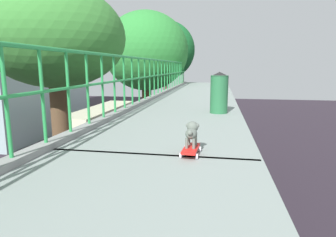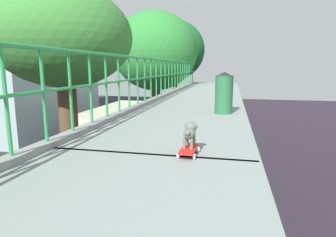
% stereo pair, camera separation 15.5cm
% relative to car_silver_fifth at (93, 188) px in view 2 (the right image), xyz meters
% --- Properties ---
extents(overpass_deck, '(2.76, 34.75, 0.49)m').
position_rel_car_silver_fifth_xyz_m(overpass_deck, '(5.56, -10.50, 4.75)').
color(overpass_deck, gray).
rests_on(overpass_deck, bridge_pier).
extents(car_silver_fifth, '(2.00, 3.91, 1.43)m').
position_rel_car_silver_fifth_xyz_m(car_silver_fifth, '(0.00, 0.00, 0.00)').
color(car_silver_fifth, '#ACB7BA').
rests_on(car_silver_fifth, ground).
extents(city_bus, '(2.76, 11.31, 3.03)m').
position_rel_car_silver_fifth_xyz_m(city_bus, '(-4.01, 11.66, 1.05)').
color(city_bus, beige).
rests_on(city_bus, ground).
extents(roadside_tree_mid, '(4.15, 4.15, 9.09)m').
position_rel_car_silver_fifth_xyz_m(roadside_tree_mid, '(1.56, -4.37, 6.73)').
color(roadside_tree_mid, brown).
rests_on(roadside_tree_mid, ground).
extents(roadside_tree_far, '(5.20, 5.20, 10.07)m').
position_rel_car_silver_fifth_xyz_m(roadside_tree_far, '(1.90, 5.17, 6.89)').
color(roadside_tree_far, '#473C20').
rests_on(roadside_tree_far, ground).
extents(roadside_tree_farthest, '(5.03, 5.03, 10.62)m').
position_rel_car_silver_fifth_xyz_m(roadside_tree_farthest, '(1.75, 12.66, 7.39)').
color(roadside_tree_farthest, brown).
rests_on(roadside_tree_farthest, ground).
extents(toy_skateboard, '(0.23, 0.48, 0.09)m').
position_rel_car_silver_fifth_xyz_m(toy_skateboard, '(6.10, -9.16, 5.06)').
color(toy_skateboard, red).
rests_on(toy_skateboard, overpass_deck).
extents(small_dog, '(0.17, 0.34, 0.30)m').
position_rel_car_silver_fifth_xyz_m(small_dog, '(6.10, -9.08, 5.26)').
color(small_dog, '#5E675E').
rests_on(small_dog, toy_skateboard).
extents(litter_bin, '(0.41, 0.41, 0.93)m').
position_rel_car_silver_fifth_xyz_m(litter_bin, '(6.42, -5.87, 5.47)').
color(litter_bin, '#25653B').
rests_on(litter_bin, overpass_deck).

